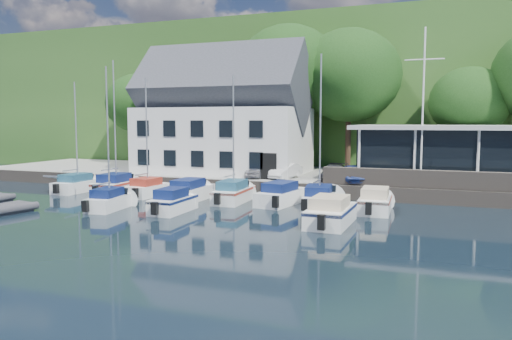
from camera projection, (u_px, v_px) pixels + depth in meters
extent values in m
plane|color=black|center=(217.00, 226.00, 25.69)|extent=(180.00, 180.00, 0.00)
cube|color=#9A9A94|center=(305.00, 179.00, 41.95)|extent=(60.00, 13.00, 1.00)
cube|color=#5B5148|center=(281.00, 189.00, 35.89)|extent=(60.00, 0.30, 1.00)
cube|color=#264B1C|center=(375.00, 105.00, 82.68)|extent=(160.00, 75.00, 16.00)
cube|color=#596633|center=(429.00, 59.00, 86.54)|extent=(50.00, 30.00, 0.30)
cube|color=#5B5148|center=(462.00, 181.00, 31.97)|extent=(18.00, 0.50, 1.20)
imported|color=#A7A6AB|center=(254.00, 170.00, 39.00)|extent=(2.17, 3.46, 1.10)
imported|color=silver|center=(286.00, 171.00, 38.26)|extent=(1.83, 3.66, 1.15)
imported|color=#333439|center=(334.00, 172.00, 37.06)|extent=(1.69, 4.09, 1.18)
imported|color=navy|center=(355.00, 173.00, 35.97)|extent=(2.69, 4.07, 1.29)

